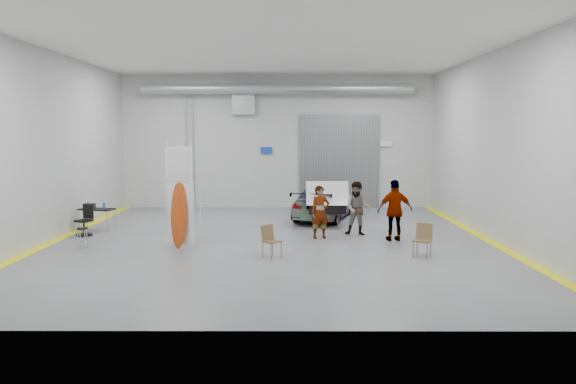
{
  "coord_description": "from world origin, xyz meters",
  "views": [
    {
      "loc": [
        0.56,
        -17.37,
        3.42
      ],
      "look_at": [
        0.5,
        0.58,
        1.5
      ],
      "focal_mm": 35.0,
      "sensor_mm": 36.0,
      "label": 1
    }
  ],
  "objects_px": {
    "sedan_car": "(324,203)",
    "person_c": "(395,210)",
    "person_a": "(320,212)",
    "folding_chair_near": "(272,248)",
    "work_table": "(95,209)",
    "person_b": "(358,208)",
    "office_chair": "(85,222)",
    "folding_chair_far": "(422,247)",
    "shop_stool": "(83,238)",
    "surfboard_display": "(182,205)"
  },
  "relations": [
    {
      "from": "office_chair",
      "to": "person_c",
      "type": "bearing_deg",
      "value": 19.76
    },
    {
      "from": "person_b",
      "to": "surfboard_display",
      "type": "bearing_deg",
      "value": -145.53
    },
    {
      "from": "surfboard_display",
      "to": "work_table",
      "type": "bearing_deg",
      "value": 157.05
    },
    {
      "from": "surfboard_display",
      "to": "person_c",
      "type": "bearing_deg",
      "value": 26.69
    },
    {
      "from": "shop_stool",
      "to": "folding_chair_near",
      "type": "bearing_deg",
      "value": -10.94
    },
    {
      "from": "folding_chair_far",
      "to": "sedan_car",
      "type": "bearing_deg",
      "value": 137.12
    },
    {
      "from": "person_a",
      "to": "surfboard_display",
      "type": "bearing_deg",
      "value": -174.71
    },
    {
      "from": "person_a",
      "to": "shop_stool",
      "type": "relative_size",
      "value": 2.66
    },
    {
      "from": "person_a",
      "to": "person_c",
      "type": "relative_size",
      "value": 0.88
    },
    {
      "from": "sedan_car",
      "to": "shop_stool",
      "type": "height_order",
      "value": "sedan_car"
    },
    {
      "from": "sedan_car",
      "to": "folding_chair_near",
      "type": "bearing_deg",
      "value": 91.43
    },
    {
      "from": "person_b",
      "to": "surfboard_display",
      "type": "distance_m",
      "value": 5.85
    },
    {
      "from": "person_a",
      "to": "office_chair",
      "type": "distance_m",
      "value": 7.83
    },
    {
      "from": "person_c",
      "to": "folding_chair_near",
      "type": "height_order",
      "value": "person_c"
    },
    {
      "from": "sedan_car",
      "to": "person_c",
      "type": "distance_m",
      "value": 4.92
    },
    {
      "from": "folding_chair_far",
      "to": "shop_stool",
      "type": "bearing_deg",
      "value": -157.48
    },
    {
      "from": "sedan_car",
      "to": "person_b",
      "type": "bearing_deg",
      "value": 120.97
    },
    {
      "from": "sedan_car",
      "to": "folding_chair_near",
      "type": "xyz_separation_m",
      "value": [
        -1.83,
        -6.9,
        -0.37
      ]
    },
    {
      "from": "surfboard_display",
      "to": "folding_chair_far",
      "type": "relative_size",
      "value": 3.43
    },
    {
      "from": "person_a",
      "to": "folding_chair_far",
      "type": "distance_m",
      "value": 3.9
    },
    {
      "from": "office_chair",
      "to": "work_table",
      "type": "bearing_deg",
      "value": 114.69
    },
    {
      "from": "person_a",
      "to": "folding_chair_near",
      "type": "xyz_separation_m",
      "value": [
        -1.47,
        -2.82,
        -0.58
      ]
    },
    {
      "from": "person_a",
      "to": "person_b",
      "type": "height_order",
      "value": "person_b"
    },
    {
      "from": "person_a",
      "to": "work_table",
      "type": "xyz_separation_m",
      "value": [
        -7.8,
        1.51,
        -0.1
      ]
    },
    {
      "from": "person_a",
      "to": "surfboard_display",
      "type": "height_order",
      "value": "surfboard_display"
    },
    {
      "from": "folding_chair_near",
      "to": "work_table",
      "type": "height_order",
      "value": "work_table"
    },
    {
      "from": "person_c",
      "to": "sedan_car",
      "type": "bearing_deg",
      "value": -73.7
    },
    {
      "from": "surfboard_display",
      "to": "shop_stool",
      "type": "xyz_separation_m",
      "value": [
        -2.89,
        -0.2,
        -0.97
      ]
    },
    {
      "from": "folding_chair_far",
      "to": "work_table",
      "type": "relative_size",
      "value": 0.71
    },
    {
      "from": "sedan_car",
      "to": "office_chair",
      "type": "distance_m",
      "value": 8.92
    },
    {
      "from": "folding_chair_near",
      "to": "office_chair",
      "type": "height_order",
      "value": "office_chair"
    },
    {
      "from": "person_c",
      "to": "surfboard_display",
      "type": "distance_m",
      "value": 6.6
    },
    {
      "from": "folding_chair_far",
      "to": "shop_stool",
      "type": "relative_size",
      "value": 1.45
    },
    {
      "from": "person_a",
      "to": "folding_chair_far",
      "type": "xyz_separation_m",
      "value": [
        2.63,
        -2.82,
        -0.56
      ]
    },
    {
      "from": "sedan_car",
      "to": "folding_chair_near",
      "type": "relative_size",
      "value": 5.08
    },
    {
      "from": "sedan_car",
      "to": "person_c",
      "type": "relative_size",
      "value": 2.3
    },
    {
      "from": "person_c",
      "to": "surfboard_display",
      "type": "xyz_separation_m",
      "value": [
        -6.5,
        -1.12,
        0.32
      ]
    },
    {
      "from": "office_chair",
      "to": "person_b",
      "type": "bearing_deg",
      "value": 25.41
    },
    {
      "from": "shop_stool",
      "to": "office_chair",
      "type": "bearing_deg",
      "value": 108.59
    },
    {
      "from": "folding_chair_near",
      "to": "office_chair",
      "type": "distance_m",
      "value": 7.15
    },
    {
      "from": "sedan_car",
      "to": "folding_chair_far",
      "type": "bearing_deg",
      "value": 124.5
    },
    {
      "from": "person_a",
      "to": "surfboard_display",
      "type": "relative_size",
      "value": 0.54
    },
    {
      "from": "person_c",
      "to": "surfboard_display",
      "type": "bearing_deg",
      "value": 2.41
    },
    {
      "from": "folding_chair_far",
      "to": "shop_stool",
      "type": "distance_m",
      "value": 9.75
    },
    {
      "from": "sedan_car",
      "to": "shop_stool",
      "type": "xyz_separation_m",
      "value": [
        -7.42,
        -5.81,
        -0.33
      ]
    },
    {
      "from": "person_b",
      "to": "office_chair",
      "type": "xyz_separation_m",
      "value": [
        -9.09,
        -0.08,
        -0.45
      ]
    },
    {
      "from": "folding_chair_far",
      "to": "shop_stool",
      "type": "height_order",
      "value": "folding_chair_far"
    },
    {
      "from": "person_b",
      "to": "surfboard_display",
      "type": "xyz_separation_m",
      "value": [
        -5.44,
        -2.11,
        0.4
      ]
    },
    {
      "from": "person_a",
      "to": "folding_chair_near",
      "type": "relative_size",
      "value": 1.94
    },
    {
      "from": "person_a",
      "to": "person_c",
      "type": "bearing_deg",
      "value": -25.0
    }
  ]
}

